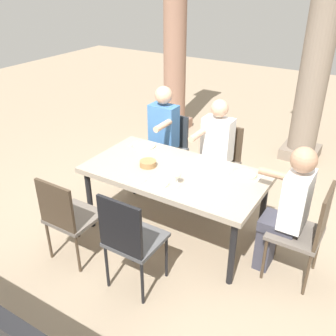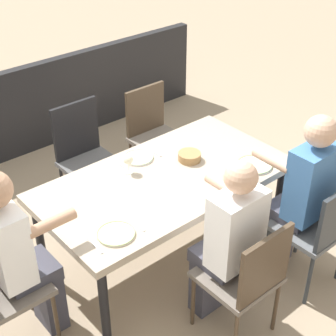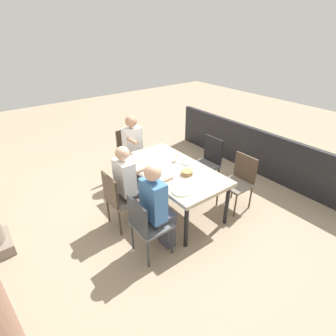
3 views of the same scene
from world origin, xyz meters
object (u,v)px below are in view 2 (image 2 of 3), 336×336
Objects in this scene: diner_woman_green at (301,193)px; bread_basket at (189,156)px; dining_table at (165,184)px; chair_west_south at (154,130)px; plate_0 at (254,165)px; chair_west_north at (319,226)px; diner_guest_third at (18,253)px; chair_mid_north at (247,276)px; chair_mid_south at (85,153)px; plate_2 at (116,234)px; diner_man_white at (227,240)px; wine_glass_1 at (128,160)px; plate_1 at (138,158)px.

diner_woman_green is 7.80× the size of bread_basket.
dining_table is 0.95m from diner_woman_green.
chair_west_south is 3.50× the size of plate_0.
chair_west_north is at bearing 90.90° from diner_woman_green.
diner_guest_third is (1.76, -0.90, 0.17)m from chair_west_north.
bread_basket is at bearing -70.62° from chair_west_north.
chair_mid_north is (0.73, 1.81, 0.01)m from chair_west_south.
chair_mid_south is at bearing -90.00° from chair_mid_north.
plate_0 is at bearing 178.91° from plate_2.
diner_woman_green is at bearing 179.75° from diner_man_white.
chair_mid_south is at bearing -89.89° from diner_man_white.
chair_west_north is 1.99m from diner_guest_third.
diner_woman_green is (0.00, 1.62, 0.20)m from chair_west_south.
wine_glass_1 is (-0.98, -0.22, 0.15)m from diner_guest_third.
diner_woman_green is at bearing 130.87° from dining_table.
plate_2 is at bearing -19.04° from diner_woman_green.
chair_mid_south is 0.96m from bread_basket.
chair_west_north is at bearing -179.89° from chair_mid_north.
wine_glass_1 is (0.05, 0.69, 0.28)m from chair_mid_south.
plate_0 is (-0.60, 0.31, 0.07)m from dining_table.
chair_mid_south is at bearing -65.37° from bread_basket.
chair_mid_south is at bearing -66.00° from diner_woman_green.
dining_table is 0.92m from chair_mid_south.
plate_1 is (0.62, 0.59, 0.24)m from chair_west_south.
dining_table is at bearing 96.41° from chair_mid_south.
diner_guest_third is 7.61× the size of bread_basket.
chair_west_south is at bearing -111.91° from chair_mid_north.
chair_mid_south is 0.76× the size of diner_man_white.
chair_mid_north is 1.17m from wine_glass_1.
plate_1 is 0.88m from plate_2.
diner_guest_third is (1.76, 0.91, 0.18)m from chair_west_south.
diner_man_white reaches higher than chair_west_north.
wine_glass_1 is at bearing -19.86° from bread_basket.
chair_mid_south is 4.37× the size of plate_1.
bread_basket is (-0.39, -0.96, 0.25)m from chair_mid_north.
chair_mid_south is at bearing -60.19° from plate_0.
diner_man_white is (0.72, -0.00, -0.03)m from diner_woman_green.
plate_2 is (1.22, -0.02, 0.00)m from plate_0.
plate_0 is at bearing 129.92° from bread_basket.
plate_1 is at bearing -42.84° from bread_basket.
dining_table is at bearing -96.44° from chair_mid_north.
dining_table is 10.65× the size of bread_basket.
bread_basket is at bearing -116.56° from diner_man_white.
plate_2 is (0.64, 0.60, -0.00)m from plate_1.
chair_west_south is 0.70× the size of diner_man_white.
diner_man_white is (0.72, -0.19, 0.16)m from chair_west_north.
chair_west_south is 0.68× the size of diner_woman_green.
diner_guest_third is at bearing -26.99° from chair_west_north.
bread_basket is (-0.39, -0.77, 0.09)m from diner_man_white.
chair_mid_north is 3.86× the size of plate_2.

